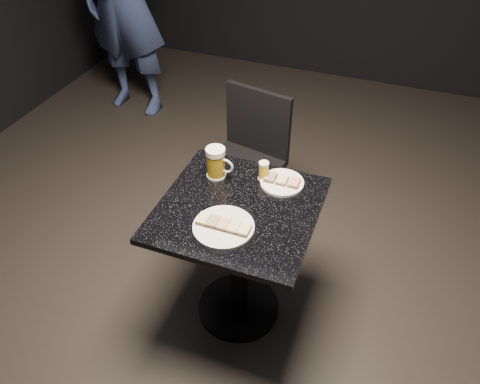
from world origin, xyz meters
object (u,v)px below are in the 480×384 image
object	(u,v)px
beer_mug	(216,163)
chair	(247,155)
plate_large	(224,227)
plate_small	(282,183)
table	(239,244)
beer_tumbler	(264,171)

from	to	relation	value
beer_mug	chair	distance (m)	0.63
plate_large	plate_small	distance (m)	0.40
table	beer_tumbler	size ratio (longest dim) A/B	7.65
plate_small	table	world-z (taller)	plate_small
beer_tumbler	plate_large	bearing A→B (deg)	-97.79
plate_large	chair	bearing A→B (deg)	103.44
plate_large	table	size ratio (longest dim) A/B	0.35
plate_large	beer_mug	distance (m)	0.37
table	plate_small	bearing A→B (deg)	58.98
plate_small	beer_mug	size ratio (longest dim) A/B	1.31
table	chair	size ratio (longest dim) A/B	0.85
beer_tumbler	plate_small	bearing A→B (deg)	-1.91
plate_large	beer_tumbler	world-z (taller)	beer_tumbler
plate_large	chair	world-z (taller)	chair
beer_tumbler	chair	xyz separation A→B (m)	(-0.26, 0.48, -0.30)
table	beer_mug	size ratio (longest dim) A/B	4.75
table	chair	bearing A→B (deg)	106.92
table	beer_mug	world-z (taller)	beer_mug
plate_small	table	bearing A→B (deg)	-121.02
beer_mug	chair	world-z (taller)	beer_mug
beer_mug	table	bearing A→B (deg)	-44.14
plate_large	chair	xyz separation A→B (m)	(-0.21, 0.86, -0.25)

